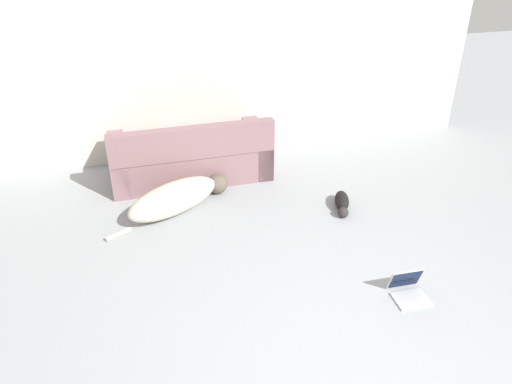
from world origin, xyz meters
name	(u,v)px	position (x,y,z in m)	size (l,w,h in m)	color
wall_back	(233,62)	(0.00, 4.41, 1.25)	(6.84, 0.06, 2.50)	silver
couch	(191,158)	(-0.71, 3.75, 0.27)	(1.96, 0.85, 0.81)	gray
dog	(177,197)	(-0.99, 2.99, 0.17)	(1.49, 0.92, 0.35)	beige
cat	(342,202)	(0.83, 2.55, 0.07)	(0.29, 0.57, 0.15)	black
laptop_open	(408,287)	(0.81, 1.05, 0.08)	(0.31, 0.31, 0.23)	#B7B7BC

